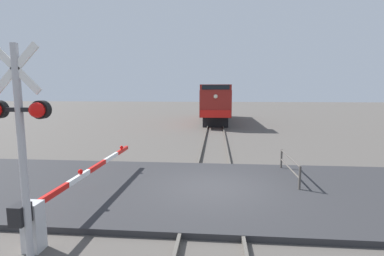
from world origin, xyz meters
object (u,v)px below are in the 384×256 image
Objects in this scene: crossing_gate at (60,198)px; guard_railing at (289,165)px; locomotive at (216,103)px; crossing_signal at (20,129)px.

crossing_gate is 7.76m from guard_railing.
locomotive is at bearing 81.48° from crossing_gate.
crossing_signal is (-3.56, -26.44, 0.61)m from locomotive.
crossing_gate is (-3.74, -24.95, -1.30)m from locomotive.
locomotive is 3.35× the size of crossing_signal.
locomotive reaches higher than crossing_gate.
guard_railing is at bearing 32.23° from crossing_gate.
crossing_gate is (-0.18, 1.49, -1.92)m from crossing_signal.
crossing_signal is 0.62× the size of crossing_gate.
locomotive is 25.27m from crossing_gate.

